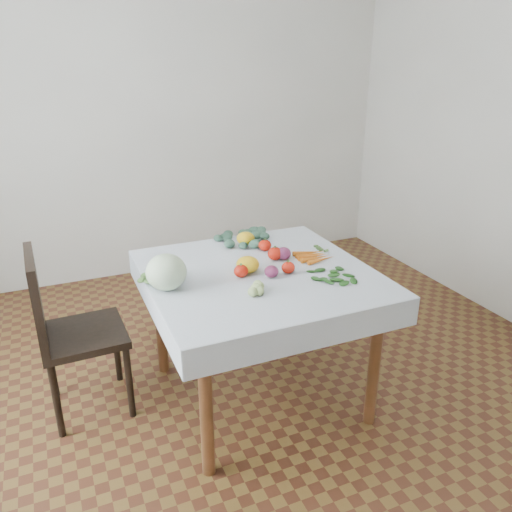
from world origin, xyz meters
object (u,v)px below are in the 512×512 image
(cabbage, at_px, (166,272))
(carrot_bunch, at_px, (314,256))
(chair, at_px, (64,325))
(table, at_px, (259,290))
(heirloom_back, at_px, (246,238))

(cabbage, height_order, carrot_bunch, cabbage)
(chair, bearing_deg, table, -15.10)
(heirloom_back, xyz_separation_m, carrot_bunch, (0.26, -0.35, -0.02))
(table, distance_m, carrot_bunch, 0.37)
(heirloom_back, distance_m, carrot_bunch, 0.44)
(chair, height_order, carrot_bunch, chair)
(chair, bearing_deg, heirloom_back, 7.39)
(table, height_order, carrot_bunch, carrot_bunch)
(cabbage, xyz_separation_m, carrot_bunch, (0.83, 0.06, -0.07))
(cabbage, xyz_separation_m, heirloom_back, (0.57, 0.41, -0.05))
(chair, distance_m, carrot_bunch, 1.35)
(table, xyz_separation_m, carrot_bunch, (0.35, 0.04, 0.12))
(heirloom_back, relative_size, carrot_bunch, 0.59)
(cabbage, distance_m, heirloom_back, 0.70)
(carrot_bunch, bearing_deg, chair, 170.65)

